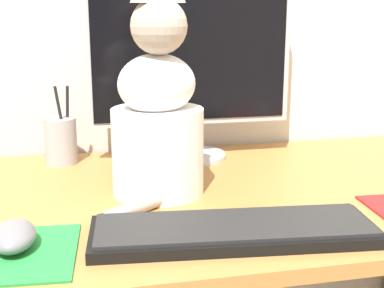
% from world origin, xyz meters
% --- Properties ---
extents(desk, '(1.46, 0.68, 0.71)m').
position_xyz_m(desk, '(0.00, 0.00, 0.62)').
color(desk, '#A87038').
rests_on(desk, ground_plane).
extents(monitor, '(0.48, 0.17, 0.43)m').
position_xyz_m(monitor, '(0.05, 0.25, 0.95)').
color(monitor, '#B2B2B7').
rests_on(monitor, desk).
extents(keyboard, '(0.46, 0.19, 0.02)m').
position_xyz_m(keyboard, '(0.02, -0.22, 0.73)').
color(keyboard, black).
rests_on(keyboard, desk).
extents(mousepad_left, '(0.23, 0.21, 0.00)m').
position_xyz_m(mousepad_left, '(-0.33, -0.21, 0.72)').
color(mousepad_left, '#238438').
rests_on(mousepad_left, desk).
extents(computer_mouse_left, '(0.07, 0.11, 0.04)m').
position_xyz_m(computer_mouse_left, '(-0.31, -0.19, 0.74)').
color(computer_mouse_left, slate).
rests_on(computer_mouse_left, mousepad_left).
extents(cat, '(0.23, 0.27, 0.40)m').
position_xyz_m(cat, '(-0.06, 0.01, 0.86)').
color(cat, white).
rests_on(cat, desk).
extents(pen_cup, '(0.07, 0.07, 0.18)m').
position_xyz_m(pen_cup, '(-0.25, 0.27, 0.77)').
color(pen_cup, '#99999E').
rests_on(pen_cup, desk).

